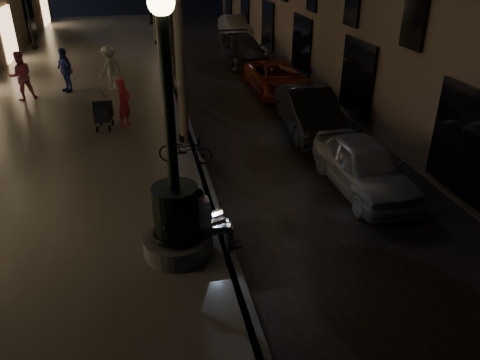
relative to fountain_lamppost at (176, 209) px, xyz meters
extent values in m
plane|color=black|center=(1.00, 13.00, -1.21)|extent=(120.00, 120.00, 0.00)
cube|color=black|center=(4.00, 13.00, -1.20)|extent=(6.00, 45.00, 0.02)
cube|color=#6A665D|center=(-3.00, 13.00, -1.11)|extent=(8.00, 45.00, 0.20)
cube|color=#59595B|center=(1.00, 13.00, -1.11)|extent=(0.25, 45.00, 0.20)
cylinder|color=#59595B|center=(0.00, 0.00, -0.81)|extent=(1.40, 1.40, 0.40)
cylinder|color=black|center=(0.00, 0.00, -0.06)|extent=(0.90, 0.90, 1.10)
torus|color=black|center=(0.00, 0.00, -0.51)|extent=(1.04, 1.04, 0.10)
torus|color=black|center=(0.00, 0.00, 0.34)|extent=(0.89, 0.89, 0.09)
cylinder|color=black|center=(0.00, 0.00, 2.09)|extent=(0.20, 0.20, 3.20)
sphere|color=#FFD88C|center=(0.00, 0.00, 3.79)|extent=(0.44, 0.44, 0.44)
cube|color=gray|center=(0.55, 0.00, -0.51)|extent=(0.39, 0.26, 0.19)
cube|color=white|center=(0.49, 0.00, -0.15)|extent=(0.48, 0.28, 0.61)
sphere|color=tan|center=(0.45, 0.00, 0.25)|extent=(0.23, 0.23, 0.23)
sphere|color=black|center=(0.44, 0.00, 0.29)|extent=(0.23, 0.23, 0.23)
cube|color=gray|center=(0.81, -0.10, -0.51)|extent=(0.50, 0.14, 0.15)
cube|color=gray|center=(0.81, 0.10, -0.51)|extent=(0.50, 0.14, 0.15)
cube|color=gray|center=(1.05, -0.10, -0.76)|extent=(0.14, 0.13, 0.50)
cube|color=gray|center=(1.05, 0.10, -0.76)|extent=(0.14, 0.13, 0.50)
cube|color=black|center=(1.15, -0.10, -1.00)|extent=(0.28, 0.11, 0.03)
cube|color=black|center=(1.15, 0.10, -1.00)|extent=(0.28, 0.11, 0.03)
cube|color=black|center=(0.83, 0.00, -0.43)|extent=(0.26, 0.36, 0.02)
cube|color=black|center=(0.66, 0.00, -0.31)|extent=(0.09, 0.36, 0.23)
cube|color=#AEBAF8|center=(0.67, 0.00, -0.31)|extent=(0.07, 0.32, 0.20)
cylinder|color=#6B604C|center=(0.75, 6.00, 1.49)|extent=(0.28, 0.28, 5.00)
cylinder|color=#6B604C|center=(0.80, 12.00, 1.54)|extent=(0.28, 0.28, 5.10)
cylinder|color=#6B604C|center=(0.70, 18.00, 1.44)|extent=(0.28, 0.28, 4.90)
cylinder|color=black|center=(0.70, 6.00, -0.91)|extent=(0.28, 0.28, 0.20)
cylinder|color=black|center=(0.70, 6.00, 1.19)|extent=(0.12, 0.12, 4.40)
cylinder|color=black|center=(0.70, 14.00, -0.91)|extent=(0.28, 0.28, 0.20)
cylinder|color=black|center=(0.70, 14.00, 1.19)|extent=(0.12, 0.12, 4.40)
cylinder|color=black|center=(0.70, 22.00, -0.91)|extent=(0.28, 0.28, 0.20)
cylinder|color=black|center=(0.70, 22.00, 1.19)|extent=(0.12, 0.12, 4.40)
cylinder|color=black|center=(0.70, 30.00, -0.91)|extent=(0.28, 0.28, 0.20)
cylinder|color=black|center=(-6.40, 22.00, -0.91)|extent=(0.28, 0.28, 0.20)
cylinder|color=black|center=(-6.40, 22.00, 1.19)|extent=(0.12, 0.12, 4.40)
cube|color=black|center=(-1.77, 7.57, -0.40)|extent=(0.60, 0.89, 0.50)
cube|color=black|center=(-1.81, 7.19, -0.07)|extent=(0.46, 0.24, 0.32)
cylinder|color=black|center=(-2.00, 7.27, -0.90)|extent=(0.07, 0.23, 0.22)
cylinder|color=black|center=(-1.61, 7.22, -0.90)|extent=(0.07, 0.23, 0.22)
cylinder|color=black|center=(-1.92, 7.93, -0.90)|extent=(0.07, 0.23, 0.22)
cylinder|color=black|center=(-1.53, 7.88, -0.90)|extent=(0.07, 0.23, 0.22)
cylinder|color=black|center=(-1.71, 8.01, 0.04)|extent=(0.09, 0.50, 0.31)
imported|color=#A3A4AA|center=(5.00, 2.10, -0.54)|extent=(1.67, 3.99, 1.35)
imported|color=black|center=(5.04, 6.40, -0.48)|extent=(1.83, 4.52, 1.46)
imported|color=maroon|center=(5.31, 11.16, -0.57)|extent=(2.24, 4.66, 1.28)
imported|color=#333238|center=(5.00, 17.00, -0.50)|extent=(2.09, 4.94, 1.42)
imported|color=gray|center=(6.20, 24.68, -0.52)|extent=(1.79, 4.28, 1.38)
imported|color=red|center=(-1.07, 7.78, -0.20)|extent=(0.65, 0.71, 1.63)
imported|color=pink|center=(-5.04, 11.68, -0.06)|extent=(1.12, 1.00, 1.90)
imported|color=silver|center=(-1.68, 12.46, -0.10)|extent=(1.31, 1.32, 1.82)
imported|color=navy|center=(-3.49, 12.52, -0.11)|extent=(0.99, 1.12, 1.81)
imported|color=black|center=(0.60, 4.28, -0.60)|extent=(1.65, 1.04, 0.82)
camera|label=1|loc=(-0.41, -7.91, 4.64)|focal=35.00mm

